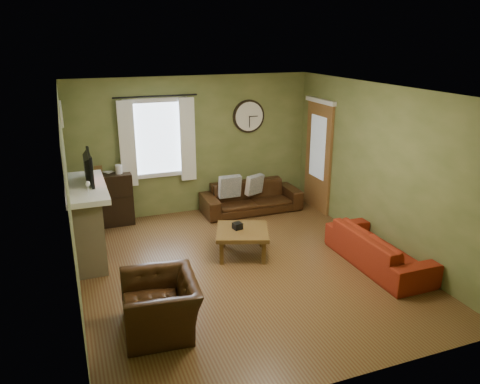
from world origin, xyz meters
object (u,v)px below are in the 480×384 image
object	(u,v)px
bookshelf	(110,200)
coffee_table	(242,242)
armchair	(161,305)
sofa_brown	(251,197)
sofa_red	(378,248)

from	to	relation	value
bookshelf	coffee_table	world-z (taller)	bookshelf
armchair	coffee_table	xyz separation A→B (m)	(1.59, 1.50, -0.11)
sofa_brown	armchair	size ratio (longest dim) A/B	1.97
sofa_red	sofa_brown	bearing A→B (deg)	18.15
sofa_brown	armchair	bearing A→B (deg)	-126.96
coffee_table	armchair	bearing A→B (deg)	-136.71
sofa_red	coffee_table	size ratio (longest dim) A/B	2.35
sofa_brown	sofa_red	world-z (taller)	sofa_brown
sofa_brown	sofa_red	xyz separation A→B (m)	(0.92, -2.80, -0.01)
bookshelf	armchair	xyz separation A→B (m)	(0.20, -3.50, -0.16)
sofa_red	armchair	distance (m)	3.39
sofa_red	armchair	bearing A→B (deg)	97.69
sofa_red	coffee_table	distance (m)	2.06
sofa_red	coffee_table	xyz separation A→B (m)	(-1.77, 1.04, -0.06)
coffee_table	bookshelf	bearing A→B (deg)	131.84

